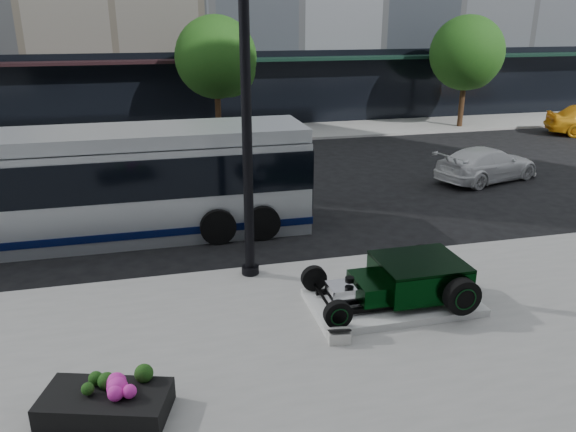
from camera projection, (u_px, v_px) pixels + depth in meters
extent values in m
plane|color=black|center=(245.00, 239.00, 15.25)|extent=(120.00, 120.00, 0.00)
cube|color=gray|center=(197.00, 136.00, 28.02)|extent=(70.00, 4.00, 0.12)
cube|color=black|center=(418.00, 84.00, 32.34)|extent=(24.00, 0.50, 4.00)
cube|color=black|center=(425.00, 56.00, 31.25)|extent=(24.00, 1.60, 0.15)
cylinder|color=black|center=(218.00, 111.00, 26.87)|extent=(0.28, 0.28, 2.60)
sphere|color=#0E3610|center=(216.00, 57.00, 26.03)|extent=(3.80, 3.80, 3.80)
sphere|color=#0E3610|center=(228.00, 70.00, 26.65)|extent=(2.60, 2.60, 2.60)
cylinder|color=black|center=(462.00, 102.00, 29.84)|extent=(0.28, 0.28, 2.60)
sphere|color=#0E3610|center=(467.00, 53.00, 29.00)|extent=(3.80, 3.80, 3.80)
sphere|color=#0E3610|center=(473.00, 64.00, 29.61)|extent=(2.60, 2.60, 2.60)
cube|color=silver|center=(392.00, 302.00, 11.51)|extent=(3.40, 1.80, 0.15)
cube|color=black|center=(402.00, 305.00, 11.04)|extent=(3.00, 0.08, 0.10)
cube|color=black|center=(384.00, 285.00, 11.86)|extent=(3.00, 0.08, 0.10)
cube|color=black|center=(419.00, 276.00, 11.46)|extent=(1.70, 1.45, 0.62)
cube|color=black|center=(420.00, 261.00, 11.35)|extent=(1.70, 1.45, 0.06)
cube|color=black|center=(368.00, 287.00, 11.25)|extent=(0.55, 1.05, 0.38)
cube|color=silver|center=(342.00, 293.00, 11.14)|extent=(0.55, 0.55, 0.34)
cylinder|color=black|center=(350.00, 280.00, 11.08)|extent=(0.18, 0.18, 0.10)
cylinder|color=black|center=(325.00, 300.00, 11.10)|extent=(0.06, 1.55, 0.06)
cylinder|color=black|center=(462.00, 296.00, 10.83)|extent=(0.72, 0.24, 0.72)
cylinder|color=black|center=(466.00, 299.00, 10.71)|extent=(0.37, 0.02, 0.37)
torus|color=#093313|center=(466.00, 300.00, 10.70)|extent=(0.44, 0.02, 0.44)
cylinder|color=black|center=(422.00, 261.00, 12.38)|extent=(0.72, 0.24, 0.72)
cylinder|color=black|center=(419.00, 259.00, 12.49)|extent=(0.37, 0.02, 0.37)
torus|color=#093313|center=(419.00, 259.00, 12.50)|extent=(0.44, 0.02, 0.44)
cylinder|color=black|center=(338.00, 314.00, 10.35)|extent=(0.54, 0.16, 0.54)
cylinder|color=black|center=(339.00, 317.00, 10.27)|extent=(0.28, 0.02, 0.28)
torus|color=#093313|center=(340.00, 317.00, 10.26)|extent=(0.34, 0.02, 0.34)
cylinder|color=black|center=(314.00, 278.00, 11.77)|extent=(0.54, 0.16, 0.54)
cylinder|color=black|center=(313.00, 277.00, 11.85)|extent=(0.28, 0.02, 0.28)
torus|color=#093313|center=(313.00, 276.00, 11.86)|extent=(0.34, 0.02, 0.34)
cube|color=silver|center=(339.00, 336.00, 10.22)|extent=(0.44, 0.36, 0.22)
cube|color=black|center=(339.00, 330.00, 10.18)|extent=(0.44, 0.35, 0.15)
cylinder|color=black|center=(246.00, 116.00, 11.75)|extent=(0.22, 0.22, 7.25)
cylinder|color=black|center=(250.00, 270.00, 12.94)|extent=(0.40, 0.40, 0.18)
cube|color=black|center=(106.00, 404.00, 8.32)|extent=(2.05, 1.44, 0.37)
sphere|color=#F02AB8|center=(56.00, 394.00, 8.07)|extent=(0.24, 0.24, 0.24)
sphere|color=#0E3610|center=(75.00, 391.00, 8.13)|extent=(0.24, 0.24, 0.24)
sphere|color=#F02AB8|center=(94.00, 389.00, 8.19)|extent=(0.24, 0.24, 0.24)
sphere|color=#0E3610|center=(113.00, 386.00, 8.25)|extent=(0.24, 0.24, 0.24)
sphere|color=#F02AB8|center=(131.00, 383.00, 8.31)|extent=(0.24, 0.24, 0.24)
sphere|color=#0E3610|center=(149.00, 381.00, 8.37)|extent=(0.24, 0.24, 0.24)
cube|color=#B4BABE|center=(84.00, 193.00, 14.98)|extent=(12.00, 2.55, 2.55)
cube|color=#071242|center=(87.00, 223.00, 15.27)|extent=(12.05, 2.60, 0.20)
cube|color=black|center=(81.00, 172.00, 14.79)|extent=(12.05, 2.60, 1.05)
cube|color=#B4BABE|center=(76.00, 138.00, 14.48)|extent=(12.00, 2.40, 0.35)
cube|color=black|center=(301.00, 169.00, 16.26)|extent=(0.06, 2.30, 1.70)
cylinder|color=black|center=(218.00, 227.00, 14.83)|extent=(0.96, 0.28, 0.96)
cylinder|color=black|center=(207.00, 197.00, 17.21)|extent=(0.96, 0.28, 0.96)
cylinder|color=black|center=(262.00, 223.00, 15.11)|extent=(0.96, 0.28, 0.96)
cylinder|color=black|center=(246.00, 195.00, 17.48)|extent=(0.96, 0.28, 0.96)
imported|color=white|center=(487.00, 164.00, 20.53)|extent=(4.55, 2.87, 1.23)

